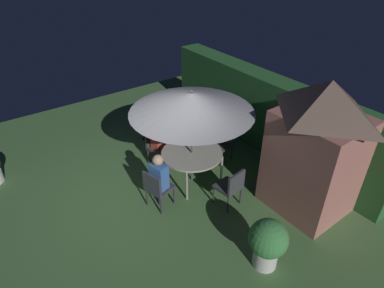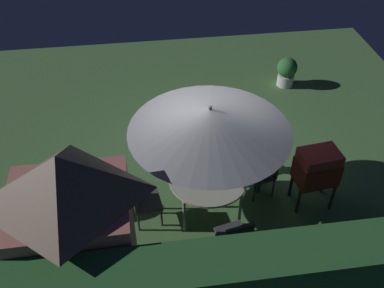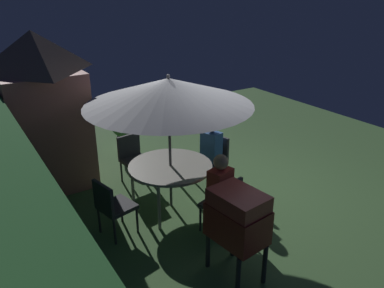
{
  "view_description": "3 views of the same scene",
  "coord_description": "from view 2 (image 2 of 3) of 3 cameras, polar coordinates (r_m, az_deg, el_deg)",
  "views": [
    {
      "loc": [
        4.93,
        -2.42,
        4.81
      ],
      "look_at": [
        0.39,
        0.87,
        1.19
      ],
      "focal_mm": 30.39,
      "sensor_mm": 36.0,
      "label": 1
    },
    {
      "loc": [
        1.16,
        6.36,
        6.09
      ],
      "look_at": [
        0.37,
        0.77,
        1.29
      ],
      "focal_mm": 41.54,
      "sensor_mm": 36.0,
      "label": 2
    },
    {
      "loc": [
        -4.71,
        3.75,
        3.45
      ],
      "look_at": [
        -0.04,
        0.75,
        1.12
      ],
      "focal_mm": 35.54,
      "sensor_mm": 36.0,
      "label": 3
    }
  ],
  "objects": [
    {
      "name": "potted_plant_by_shed",
      "position": [
        8.07,
        -17.03,
        -5.23
      ],
      "size": [
        0.66,
        0.66,
        0.97
      ],
      "color": "silver",
      "rests_on": "ground"
    },
    {
      "name": "chair_toward_house",
      "position": [
        7.09,
        5.57,
        -11.75
      ],
      "size": [
        0.55,
        0.55,
        0.9
      ],
      "color": "#38383D",
      "rests_on": "ground"
    },
    {
      "name": "garden_shed",
      "position": [
        6.15,
        -14.76,
        -11.03
      ],
      "size": [
        1.61,
        1.44,
        2.77
      ],
      "color": "#B26B60",
      "rests_on": "ground"
    },
    {
      "name": "person_in_red",
      "position": [
        7.96,
        8.89,
        -2.08
      ],
      "size": [
        0.32,
        0.39,
        1.26
      ],
      "color": "#CC3D33",
      "rests_on": "ground"
    },
    {
      "name": "chair_near_shed",
      "position": [
        8.17,
        9.23,
        -3.28
      ],
      "size": [
        0.57,
        0.56,
        0.9
      ],
      "color": "#38383D",
      "rests_on": "ground"
    },
    {
      "name": "chair_far_side",
      "position": [
        8.52,
        -1.23,
        -0.46
      ],
      "size": [
        0.57,
        0.57,
        0.9
      ],
      "color": "#38383D",
      "rests_on": "ground"
    },
    {
      "name": "potted_plant_by_grill",
      "position": [
        11.3,
        12.06,
        9.15
      ],
      "size": [
        0.49,
        0.49,
        0.74
      ],
      "color": "silver",
      "rests_on": "ground"
    },
    {
      "name": "patio_umbrella",
      "position": [
        6.8,
        2.33,
        3.08
      ],
      "size": [
        2.58,
        2.58,
        2.25
      ],
      "color": "#4C4C51",
      "rests_on": "ground"
    },
    {
      "name": "person_in_blue",
      "position": [
        8.29,
        -1.03,
        0.56
      ],
      "size": [
        0.39,
        0.32,
        1.26
      ],
      "color": "#3866B2",
      "rests_on": "ground"
    },
    {
      "name": "patio_table",
      "position": [
        7.63,
        2.07,
        -4.54
      ],
      "size": [
        1.36,
        1.36,
        0.76
      ],
      "color": "#B2ADA3",
      "rests_on": "ground"
    },
    {
      "name": "ground_plane",
      "position": [
        8.89,
        1.66,
        -2.94
      ],
      "size": [
        11.0,
        11.0,
        0.0
      ],
      "primitive_type": "plane",
      "color": "#47703D"
    },
    {
      "name": "chair_toward_hedge",
      "position": [
        7.6,
        -6.48,
        -7.15
      ],
      "size": [
        0.52,
        0.52,
        0.9
      ],
      "color": "#38383D",
      "rests_on": "ground"
    },
    {
      "name": "bbq_grill",
      "position": [
        7.92,
        15.76,
        -2.99
      ],
      "size": [
        0.75,
        0.58,
        1.2
      ],
      "color": "maroon",
      "rests_on": "ground"
    }
  ]
}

